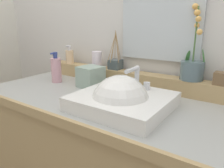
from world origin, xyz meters
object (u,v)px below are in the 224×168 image
object	(u,v)px
potted_plant	(193,66)
trinket_box	(222,79)
reed_diffuser	(115,64)
lotion_bottle	(56,69)
sink_basin	(121,103)
tissue_box	(91,77)
soap_dispenser	(70,56)
tumbler_cup	(97,59)

from	to	relation	value
potted_plant	trinket_box	xyz separation A→B (m)	(0.15, -0.02, -0.04)
reed_diffuser	lotion_bottle	bearing A→B (deg)	-146.61
reed_diffuser	lotion_bottle	size ratio (longest dim) A/B	1.24
sink_basin	reed_diffuser	distance (m)	0.46
sink_basin	tissue_box	xyz separation A→B (m)	(-0.34, 0.19, 0.04)
trinket_box	lotion_bottle	world-z (taller)	lotion_bottle
tissue_box	soap_dispenser	bearing A→B (deg)	154.41
tumbler_cup	lotion_bottle	xyz separation A→B (m)	(-0.19, -0.19, -0.06)
potted_plant	soap_dispenser	bearing A→B (deg)	-178.83
trinket_box	lotion_bottle	bearing A→B (deg)	-165.06
soap_dispenser	tissue_box	bearing A→B (deg)	-25.59
soap_dispenser	tumbler_cup	distance (m)	0.26
soap_dispenser	trinket_box	size ratio (longest dim) A/B	1.88
potted_plant	tissue_box	world-z (taller)	potted_plant
lotion_bottle	tissue_box	size ratio (longest dim) A/B	1.50
soap_dispenser	trinket_box	distance (m)	1.02
sink_basin	lotion_bottle	size ratio (longest dim) A/B	2.12
potted_plant	soap_dispenser	world-z (taller)	potted_plant
tumbler_cup	lotion_bottle	bearing A→B (deg)	-134.73
trinket_box	reed_diffuser	bearing A→B (deg)	-178.30
soap_dispenser	reed_diffuser	distance (m)	0.39
sink_basin	soap_dispenser	world-z (taller)	soap_dispenser
lotion_bottle	tissue_box	world-z (taller)	lotion_bottle
lotion_bottle	tumbler_cup	bearing A→B (deg)	45.27
tumbler_cup	reed_diffuser	distance (m)	0.14
sink_basin	tissue_box	world-z (taller)	sink_basin
potted_plant	sink_basin	bearing A→B (deg)	-119.48
trinket_box	lotion_bottle	size ratio (longest dim) A/B	0.36
reed_diffuser	tissue_box	size ratio (longest dim) A/B	1.87
soap_dispenser	lotion_bottle	size ratio (longest dim) A/B	0.68
soap_dispenser	tumbler_cup	size ratio (longest dim) A/B	1.24
lotion_bottle	tissue_box	xyz separation A→B (m)	(0.26, 0.04, -0.02)
tumbler_cup	lotion_bottle	size ratio (longest dim) A/B	0.55
potted_plant	lotion_bottle	bearing A→B (deg)	-164.83
soap_dispenser	sink_basin	bearing A→B (deg)	-27.50
sink_basin	potted_plant	bearing A→B (deg)	60.52
tumbler_cup	trinket_box	size ratio (longest dim) A/B	1.51
trinket_box	soap_dispenser	bearing A→B (deg)	-176.91
lotion_bottle	reed_diffuser	bearing A→B (deg)	33.39
tissue_box	reed_diffuser	bearing A→B (deg)	68.98
reed_diffuser	tissue_box	distance (m)	0.19
potted_plant	reed_diffuser	size ratio (longest dim) A/B	1.56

